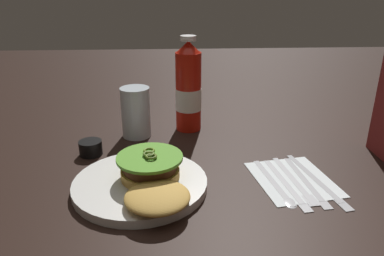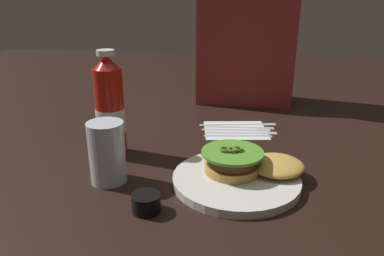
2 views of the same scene
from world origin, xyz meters
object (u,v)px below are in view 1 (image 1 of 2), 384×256
Objects in this scene: water_glass at (136,112)px; fork_utensil at (297,182)px; steak_knife at (288,185)px; dinner_plate at (140,184)px; ketchup_bottle at (188,89)px; butter_knife at (320,182)px; table_knife at (308,183)px; napkin at (293,179)px; condiment_cup at (91,148)px; spoon_utensil at (279,187)px; burger_sandwich at (153,177)px.

water_glass reaches higher than fork_utensil.
dinner_plate is at bearing -92.84° from steak_knife.
butter_knife is at bearing 38.81° from ketchup_bottle.
dinner_plate reaches higher than butter_knife.
dinner_plate reaches higher than table_knife.
ketchup_bottle is 0.39m from table_knife.
condiment_cup is at bearing -107.97° from napkin.
steak_knife is 1.00× the size of table_knife.
table_knife is (-0.01, 0.06, 0.00)m from spoon_utensil.
dinner_plate is 2.03× the size of water_glass.
ketchup_bottle is 1.11× the size of butter_knife.
napkin is (0.29, 0.20, -0.11)m from ketchup_bottle.
ketchup_bottle is 1.44× the size of napkin.
napkin is 0.02m from fork_utensil.
condiment_cup is at bearing -110.12° from fork_utensil.
burger_sandwich is 4.04× the size of condiment_cup.
table_knife is at bearing 70.42° from condiment_cup.
ketchup_bottle is 1.34× the size of spoon_utensil.
spoon_utensil is at bearing 46.29° from water_glass.
steak_knife is 0.04m from table_knife.
steak_knife is at bearing 87.16° from dinner_plate.
ketchup_bottle is 0.38m from fork_utensil.
table_knife is (0.31, 0.22, -0.11)m from ketchup_bottle.
burger_sandwich is 0.26m from steak_knife.
water_glass is 0.64× the size of steak_knife.
spoon_utensil is (0.04, -0.04, 0.00)m from napkin.
spoon_utensil is (0.28, 0.29, -0.06)m from water_glass.
condiment_cup is 0.50m from butter_knife.
table_knife is at bearing 53.16° from water_glass.
ketchup_bottle is at bearing -141.19° from butter_knife.
dinner_plate is 0.31m from fork_utensil.
water_glass is 0.15m from condiment_cup.
butter_knife is at bearing 88.83° from fork_utensil.
water_glass is 0.42m from steak_knife.
butter_knife is (0.16, 0.48, -0.01)m from condiment_cup.
steak_knife is (0.01, 0.29, -0.00)m from dinner_plate.
butter_knife is at bearing 94.83° from table_knife.
ketchup_bottle is 1.29× the size of fork_utensil.
water_glass is 0.64× the size of table_knife.
fork_utensil is (0.16, 0.43, -0.01)m from condiment_cup.
butter_knife reaches higher than napkin.
table_knife and butter_knife have the same top height.
condiment_cup is 0.27× the size of fork_utensil.
fork_utensil is at bearing 116.19° from steak_knife.
ketchup_bottle is 1.25× the size of steak_knife.
table_knife is (0.16, 0.45, -0.01)m from condiment_cup.
butter_knife is (0.26, 0.38, -0.06)m from water_glass.
fork_utensil is (0.00, 0.31, -0.00)m from dinner_plate.
water_glass is at bearing -128.24° from fork_utensil.
table_knife is at bearing 35.70° from ketchup_bottle.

